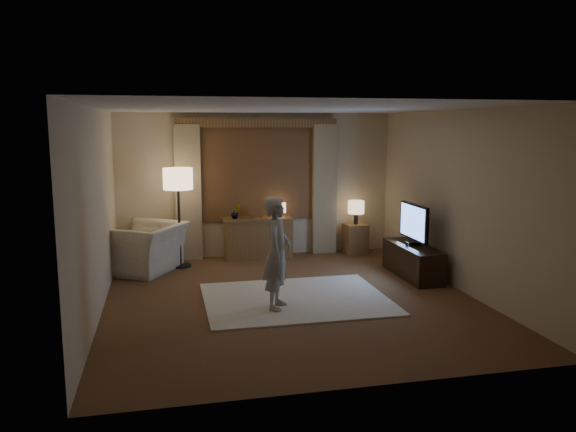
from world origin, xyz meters
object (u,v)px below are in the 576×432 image
object	(u,v)px
tv_stand	(413,261)
person	(277,253)
armchair	(146,248)
side_table	(355,239)
sideboard	(258,239)

from	to	relation	value
tv_stand	person	bearing A→B (deg)	-155.30
armchair	tv_stand	bearing A→B (deg)	103.06
tv_stand	person	xyz separation A→B (m)	(-2.42, -1.11, 0.50)
armchair	side_table	xyz separation A→B (m)	(3.80, 0.48, -0.11)
armchair	person	xyz separation A→B (m)	(1.72, -2.37, 0.36)
tv_stand	person	world-z (taller)	person
armchair	side_table	world-z (taller)	armchair
side_table	person	xyz separation A→B (m)	(-2.07, -2.85, 0.47)
sideboard	person	world-z (taller)	person
armchair	side_table	bearing A→B (deg)	127.14
side_table	tv_stand	distance (m)	1.77
sideboard	side_table	size ratio (longest dim) A/B	2.14
armchair	person	bearing A→B (deg)	65.99
person	side_table	bearing A→B (deg)	-13.32
sideboard	person	size ratio (longest dim) A/B	0.82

